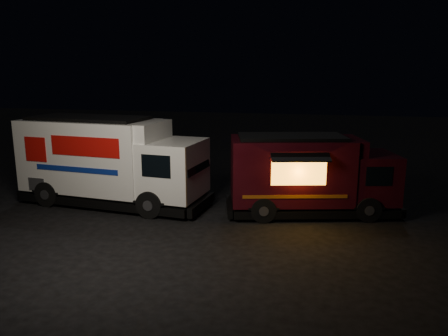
% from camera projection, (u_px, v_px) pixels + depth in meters
% --- Properties ---
extents(ground, '(80.00, 80.00, 0.00)m').
position_uv_depth(ground, '(177.00, 224.00, 14.62)').
color(ground, black).
rests_on(ground, ground).
extents(white_truck, '(7.54, 3.18, 3.32)m').
position_uv_depth(white_truck, '(113.00, 161.00, 16.54)').
color(white_truck, white).
rests_on(white_truck, ground).
extents(red_truck, '(6.43, 3.64, 2.82)m').
position_uv_depth(red_truck, '(312.00, 175.00, 15.46)').
color(red_truck, '#360910').
rests_on(red_truck, ground).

